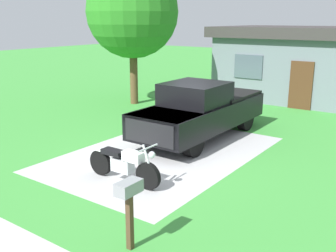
{
  "coord_description": "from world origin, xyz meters",
  "views": [
    {
      "loc": [
        6.59,
        -8.98,
        3.87
      ],
      "look_at": [
        0.21,
        -0.1,
        0.9
      ],
      "focal_mm": 42.34,
      "sensor_mm": 36.0,
      "label": 1
    }
  ],
  "objects_px": {
    "pickup_truck": "(202,109)",
    "shade_tree": "(132,12)",
    "motorcycle": "(124,164)",
    "mailbox": "(129,197)",
    "neighbor_house": "(319,63)"
  },
  "relations": [
    {
      "from": "pickup_truck",
      "to": "mailbox",
      "type": "xyz_separation_m",
      "value": [
        2.49,
        -6.54,
        0.03
      ]
    },
    {
      "from": "neighbor_house",
      "to": "motorcycle",
      "type": "bearing_deg",
      "value": -93.71
    },
    {
      "from": "motorcycle",
      "to": "shade_tree",
      "type": "height_order",
      "value": "shade_tree"
    },
    {
      "from": "mailbox",
      "to": "neighbor_house",
      "type": "xyz_separation_m",
      "value": [
        -1.2,
        15.28,
        0.81
      ]
    },
    {
      "from": "pickup_truck",
      "to": "mailbox",
      "type": "relative_size",
      "value": 4.47
    },
    {
      "from": "pickup_truck",
      "to": "mailbox",
      "type": "height_order",
      "value": "pickup_truck"
    },
    {
      "from": "pickup_truck",
      "to": "shade_tree",
      "type": "distance_m",
      "value": 6.92
    },
    {
      "from": "motorcycle",
      "to": "pickup_truck",
      "type": "distance_m",
      "value": 4.45
    },
    {
      "from": "mailbox",
      "to": "shade_tree",
      "type": "bearing_deg",
      "value": 130.05
    },
    {
      "from": "motorcycle",
      "to": "pickup_truck",
      "type": "xyz_separation_m",
      "value": [
        -0.44,
        4.41,
        0.48
      ]
    },
    {
      "from": "motorcycle",
      "to": "neighbor_house",
      "type": "relative_size",
      "value": 0.23
    },
    {
      "from": "motorcycle",
      "to": "mailbox",
      "type": "relative_size",
      "value": 1.75
    },
    {
      "from": "pickup_truck",
      "to": "neighbor_house",
      "type": "bearing_deg",
      "value": 81.58
    },
    {
      "from": "mailbox",
      "to": "pickup_truck",
      "type": "bearing_deg",
      "value": 110.85
    },
    {
      "from": "motorcycle",
      "to": "neighbor_house",
      "type": "bearing_deg",
      "value": 86.29
    }
  ]
}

